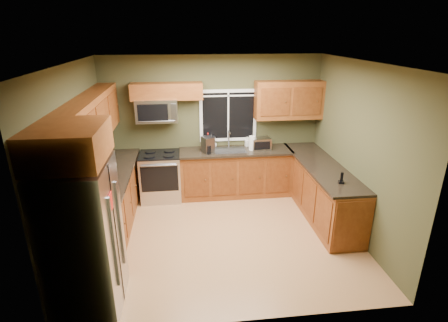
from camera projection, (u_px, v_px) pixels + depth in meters
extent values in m
plane|color=#AB784B|center=(223.00, 235.00, 5.66)|extent=(4.20, 4.20, 0.00)
plane|color=white|center=(223.00, 63.00, 4.71)|extent=(4.20, 4.20, 0.00)
plane|color=#414226|center=(213.00, 126.00, 6.86)|extent=(4.20, 0.00, 4.20)
plane|color=#414226|center=(244.00, 217.00, 3.51)|extent=(4.20, 0.00, 4.20)
plane|color=#414226|center=(77.00, 163.00, 4.95)|extent=(0.00, 3.60, 3.60)
plane|color=#414226|center=(358.00, 151.00, 5.41)|extent=(0.00, 3.60, 3.60)
cube|color=white|center=(228.00, 116.00, 6.81)|extent=(1.12, 0.03, 1.02)
cube|color=black|center=(228.00, 116.00, 6.80)|extent=(1.00, 0.01, 0.90)
cube|color=white|center=(228.00, 116.00, 6.79)|extent=(0.03, 0.01, 0.90)
cube|color=white|center=(228.00, 96.00, 6.65)|extent=(1.00, 0.01, 0.03)
cube|color=brown|center=(112.00, 203.00, 5.74)|extent=(0.60, 2.65, 0.90)
cube|color=black|center=(110.00, 176.00, 5.58)|extent=(0.65, 2.65, 0.04)
cube|color=brown|center=(235.00, 173.00, 6.94)|extent=(2.17, 0.60, 0.90)
cube|color=black|center=(236.00, 151.00, 6.75)|extent=(2.17, 0.65, 0.04)
cube|color=brown|center=(320.00, 190.00, 6.21)|extent=(0.60, 2.50, 0.90)
cube|color=#673012|center=(353.00, 227.00, 5.04)|extent=(0.56, 0.02, 0.82)
cube|color=black|center=(322.00, 165.00, 6.04)|extent=(0.65, 2.50, 0.04)
cube|color=brown|center=(92.00, 119.00, 5.23)|extent=(0.33, 2.65, 0.72)
cube|color=brown|center=(167.00, 91.00, 6.36)|extent=(1.30, 0.33, 0.30)
cube|color=brown|center=(289.00, 100.00, 6.68)|extent=(1.30, 0.33, 0.72)
cube|color=brown|center=(68.00, 144.00, 3.55)|extent=(0.72, 0.90, 0.38)
cube|color=#B7B7BC|center=(84.00, 239.00, 3.94)|extent=(0.72, 0.90, 1.80)
cube|color=slate|center=(114.00, 243.00, 3.78)|extent=(0.03, 0.04, 1.10)
cube|color=slate|center=(120.00, 224.00, 4.15)|extent=(0.03, 0.04, 1.10)
cube|color=black|center=(117.00, 237.00, 3.98)|extent=(0.01, 0.02, 1.78)
cube|color=red|center=(111.00, 202.00, 3.71)|extent=(0.01, 0.14, 0.20)
cube|color=#B7B7BC|center=(161.00, 177.00, 6.76)|extent=(0.76, 0.65, 0.90)
cube|color=black|center=(159.00, 155.00, 6.60)|extent=(0.76, 0.64, 0.03)
cube|color=black|center=(160.00, 179.00, 6.41)|extent=(0.68, 0.02, 0.50)
cylinder|color=slate|center=(159.00, 166.00, 6.30)|extent=(0.64, 0.04, 0.04)
cylinder|color=black|center=(149.00, 156.00, 6.44)|extent=(0.20, 0.20, 0.01)
cylinder|color=black|center=(169.00, 156.00, 6.48)|extent=(0.20, 0.20, 0.01)
cylinder|color=black|center=(150.00, 151.00, 6.70)|extent=(0.20, 0.20, 0.01)
cylinder|color=black|center=(169.00, 151.00, 6.74)|extent=(0.20, 0.20, 0.01)
cube|color=#B7B7BC|center=(157.00, 110.00, 6.43)|extent=(0.76, 0.38, 0.42)
cube|color=black|center=(153.00, 113.00, 6.24)|extent=(0.54, 0.01, 0.30)
cube|color=slate|center=(174.00, 112.00, 6.28)|extent=(0.10, 0.01, 0.30)
cylinder|color=slate|center=(157.00, 121.00, 6.29)|extent=(0.66, 0.02, 0.02)
cube|color=slate|center=(230.00, 150.00, 6.74)|extent=(0.60, 0.42, 0.02)
cylinder|color=#B7B7BC|center=(229.00, 139.00, 6.86)|extent=(0.03, 0.03, 0.34)
cylinder|color=#B7B7BC|center=(229.00, 132.00, 6.73)|extent=(0.03, 0.18, 0.03)
cube|color=#B7B7BC|center=(261.00, 143.00, 6.77)|extent=(0.38, 0.29, 0.23)
cube|color=black|center=(262.00, 146.00, 6.63)|extent=(0.31, 0.03, 0.16)
cube|color=slate|center=(208.00, 145.00, 6.56)|extent=(0.26, 0.28, 0.30)
cylinder|color=black|center=(208.00, 150.00, 6.51)|extent=(0.15, 0.15, 0.16)
cylinder|color=#B7B7BC|center=(211.00, 143.00, 6.79)|extent=(0.20, 0.20, 0.24)
cone|color=black|center=(211.00, 136.00, 6.74)|extent=(0.13, 0.13, 0.07)
cylinder|color=white|center=(252.00, 143.00, 6.71)|extent=(0.14, 0.14, 0.27)
cylinder|color=slate|center=(252.00, 136.00, 6.66)|extent=(0.02, 0.02, 0.04)
imported|color=red|center=(208.00, 140.00, 6.84)|extent=(0.12, 0.12, 0.29)
imported|color=white|center=(247.00, 142.00, 6.95)|extent=(0.09, 0.10, 0.19)
imported|color=white|center=(214.00, 144.00, 6.87)|extent=(0.15, 0.15, 0.16)
cube|color=black|center=(341.00, 182.00, 5.28)|extent=(0.10, 0.10, 0.04)
cube|color=black|center=(342.00, 177.00, 5.25)|extent=(0.04, 0.03, 0.14)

